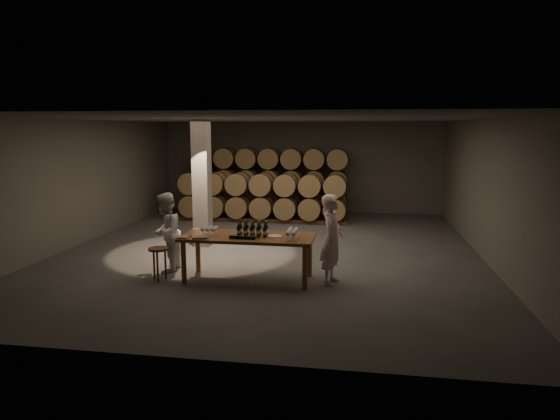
% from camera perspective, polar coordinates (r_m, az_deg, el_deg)
% --- Properties ---
extents(room, '(12.00, 12.00, 12.00)m').
position_cam_1_polar(room, '(12.78, -8.91, 2.99)').
color(room, '#4A4846').
rests_on(room, ground).
extents(tasting_table, '(2.60, 1.10, 0.90)m').
position_cam_1_polar(tasting_table, '(9.86, -3.69, -3.52)').
color(tasting_table, brown).
rests_on(tasting_table, ground).
extents(barrel_stack_back, '(5.48, 0.95, 2.31)m').
position_cam_1_polar(barrel_stack_back, '(17.44, -1.13, 3.44)').
color(barrel_stack_back, '#56371D').
rests_on(barrel_stack_back, ground).
extents(barrel_stack_front, '(5.48, 0.95, 1.57)m').
position_cam_1_polar(barrel_stack_front, '(16.12, -2.02, 1.63)').
color(barrel_stack_front, '#56371D').
rests_on(barrel_stack_front, ground).
extents(bottle_cluster, '(0.59, 0.22, 0.30)m').
position_cam_1_polar(bottle_cluster, '(9.78, -3.17, -2.37)').
color(bottle_cluster, black).
rests_on(bottle_cluster, tasting_table).
extents(lying_bottles, '(0.59, 0.07, 0.07)m').
position_cam_1_polar(lying_bottles, '(9.53, -4.27, -3.11)').
color(lying_bottles, black).
rests_on(lying_bottles, tasting_table).
extents(glass_cluster_left, '(0.30, 0.30, 0.17)m').
position_cam_1_polar(glass_cluster_left, '(9.97, -8.06, -2.14)').
color(glass_cluster_left, silver).
rests_on(glass_cluster_left, tasting_table).
extents(glass_cluster_right, '(0.20, 0.53, 0.19)m').
position_cam_1_polar(glass_cluster_right, '(9.53, 1.41, -2.50)').
color(glass_cluster_right, silver).
rests_on(glass_cluster_right, tasting_table).
extents(plate, '(0.29, 0.29, 0.02)m').
position_cam_1_polar(plate, '(9.73, -0.64, -3.00)').
color(plate, silver).
rests_on(plate, tasting_table).
extents(notebook_near, '(0.31, 0.27, 0.03)m').
position_cam_1_polar(notebook_near, '(9.71, -9.12, -3.10)').
color(notebook_near, brown).
rests_on(notebook_near, tasting_table).
extents(notebook_corner, '(0.23, 0.28, 0.02)m').
position_cam_1_polar(notebook_corner, '(9.83, -10.90, -3.03)').
color(notebook_corner, brown).
rests_on(notebook_corner, tasting_table).
extents(pen, '(0.14, 0.04, 0.01)m').
position_cam_1_polar(pen, '(9.64, -8.37, -3.24)').
color(pen, black).
rests_on(pen, tasting_table).
extents(stool, '(0.39, 0.39, 0.66)m').
position_cam_1_polar(stool, '(10.17, -13.71, -4.88)').
color(stool, '#56371D').
rests_on(stool, ground).
extents(person_man, '(0.53, 0.71, 1.75)m').
position_cam_1_polar(person_man, '(9.66, 5.94, -3.35)').
color(person_man, white).
rests_on(person_man, ground).
extents(person_woman, '(0.66, 0.83, 1.67)m').
position_cam_1_polar(person_woman, '(10.72, -12.91, -2.50)').
color(person_woman, white).
rests_on(person_woman, ground).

